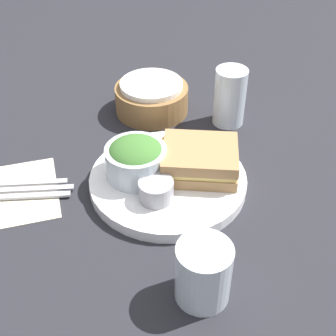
% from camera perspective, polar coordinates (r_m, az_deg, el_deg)
% --- Properties ---
extents(ground_plane, '(4.00, 4.00, 0.00)m').
position_cam_1_polar(ground_plane, '(0.88, -0.00, -2.11)').
color(ground_plane, '#232328').
extents(plate, '(0.29, 0.29, 0.02)m').
position_cam_1_polar(plate, '(0.87, -0.00, -1.57)').
color(plate, white).
rests_on(plate, ground_plane).
extents(sandwich, '(0.17, 0.16, 0.05)m').
position_cam_1_polar(sandwich, '(0.86, 3.90, 1.00)').
color(sandwich, '#A37A4C').
rests_on(sandwich, plate).
extents(salad_bowl, '(0.11, 0.11, 0.07)m').
position_cam_1_polar(salad_bowl, '(0.85, -3.94, 1.20)').
color(salad_bowl, silver).
rests_on(salad_bowl, plate).
extents(dressing_cup, '(0.06, 0.06, 0.04)m').
position_cam_1_polar(dressing_cup, '(0.81, -1.46, -2.72)').
color(dressing_cup, '#99999E').
rests_on(dressing_cup, plate).
extents(orange_wedge, '(0.04, 0.04, 0.04)m').
position_cam_1_polar(orange_wedge, '(0.91, 0.43, 2.89)').
color(orange_wedge, orange).
rests_on(orange_wedge, plate).
extents(drink_glass, '(0.07, 0.07, 0.13)m').
position_cam_1_polar(drink_glass, '(1.03, 7.54, 8.59)').
color(drink_glass, silver).
rests_on(drink_glass, ground_plane).
extents(bread_basket, '(0.16, 0.16, 0.07)m').
position_cam_1_polar(bread_basket, '(1.07, -2.01, 8.59)').
color(bread_basket, olive).
rests_on(bread_basket, ground_plane).
extents(napkin, '(0.13, 0.17, 0.00)m').
position_cam_1_polar(napkin, '(0.90, -17.32, -2.75)').
color(napkin, beige).
rests_on(napkin, ground_plane).
extents(fork, '(0.18, 0.05, 0.01)m').
position_cam_1_polar(fork, '(0.89, -17.56, -3.31)').
color(fork, '#B2B2B7').
rests_on(fork, napkin).
extents(knife, '(0.19, 0.05, 0.01)m').
position_cam_1_polar(knife, '(0.90, -17.37, -2.54)').
color(knife, '#B2B2B7').
rests_on(knife, napkin).
extents(spoon, '(0.16, 0.04, 0.01)m').
position_cam_1_polar(spoon, '(0.92, -17.19, -1.79)').
color(spoon, '#B2B2B7').
rests_on(spoon, napkin).
extents(water_glass, '(0.08, 0.08, 0.10)m').
position_cam_1_polar(water_glass, '(0.68, 4.32, -12.61)').
color(water_glass, silver).
rests_on(water_glass, ground_plane).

